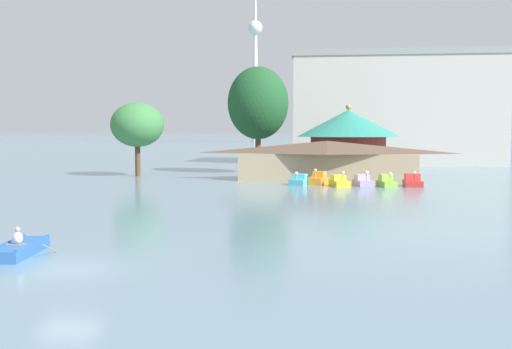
{
  "coord_description": "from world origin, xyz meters",
  "views": [
    {
      "loc": [
        10.21,
        -22.61,
        5.57
      ],
      "look_at": [
        4.78,
        23.36,
        2.15
      ],
      "focal_mm": 42.15,
      "sensor_mm": 36.0,
      "label": 1
    }
  ],
  "objects_px": {
    "green_roof_pavilion": "(348,136)",
    "shoreline_tree_tall_left": "(137,125)",
    "background_building_block": "(395,109)",
    "boathouse": "(327,160)",
    "pedal_boat_red": "(413,181)",
    "rowboat_with_rower": "(21,249)",
    "pedal_boat_lime": "(386,182)",
    "pedal_boat_lavender": "(363,181)",
    "pedal_boat_orange": "(319,179)",
    "pedal_boat_yellow": "(339,182)",
    "distant_broadcast_tower": "(255,42)",
    "shoreline_tree_mid": "(258,103)",
    "pedal_boat_cyan": "(299,181)"
  },
  "relations": [
    {
      "from": "pedal_boat_red",
      "to": "shoreline_tree_tall_left",
      "type": "relative_size",
      "value": 0.29
    },
    {
      "from": "pedal_boat_cyan",
      "to": "shoreline_tree_tall_left",
      "type": "height_order",
      "value": "shoreline_tree_tall_left"
    },
    {
      "from": "pedal_boat_yellow",
      "to": "shoreline_tree_tall_left",
      "type": "bearing_deg",
      "value": -128.82
    },
    {
      "from": "green_roof_pavilion",
      "to": "shoreline_tree_tall_left",
      "type": "xyz_separation_m",
      "value": [
        -25.55,
        -9.17,
        1.43
      ]
    },
    {
      "from": "shoreline_tree_tall_left",
      "to": "shoreline_tree_mid",
      "type": "distance_m",
      "value": 15.68
    },
    {
      "from": "shoreline_tree_mid",
      "to": "pedal_boat_lime",
      "type": "bearing_deg",
      "value": -48.61
    },
    {
      "from": "pedal_boat_yellow",
      "to": "background_building_block",
      "type": "xyz_separation_m",
      "value": [
        9.89,
        42.25,
        8.63
      ]
    },
    {
      "from": "pedal_boat_lime",
      "to": "shoreline_tree_mid",
      "type": "bearing_deg",
      "value": -153.69
    },
    {
      "from": "green_roof_pavilion",
      "to": "distant_broadcast_tower",
      "type": "height_order",
      "value": "distant_broadcast_tower"
    },
    {
      "from": "pedal_boat_cyan",
      "to": "shoreline_tree_mid",
      "type": "height_order",
      "value": "shoreline_tree_mid"
    },
    {
      "from": "boathouse",
      "to": "pedal_boat_red",
      "type": "bearing_deg",
      "value": -37.27
    },
    {
      "from": "distant_broadcast_tower",
      "to": "pedal_boat_orange",
      "type": "bearing_deg",
      "value": -81.54
    },
    {
      "from": "background_building_block",
      "to": "pedal_boat_red",
      "type": "bearing_deg",
      "value": -93.62
    },
    {
      "from": "background_building_block",
      "to": "distant_broadcast_tower",
      "type": "height_order",
      "value": "distant_broadcast_tower"
    },
    {
      "from": "pedal_boat_yellow",
      "to": "shoreline_tree_tall_left",
      "type": "height_order",
      "value": "shoreline_tree_tall_left"
    },
    {
      "from": "green_roof_pavilion",
      "to": "rowboat_with_rower",
      "type": "bearing_deg",
      "value": -106.65
    },
    {
      "from": "pedal_boat_orange",
      "to": "pedal_boat_lavender",
      "type": "distance_m",
      "value": 4.55
    },
    {
      "from": "boathouse",
      "to": "shoreline_tree_mid",
      "type": "distance_m",
      "value": 14.79
    },
    {
      "from": "pedal_boat_cyan",
      "to": "pedal_boat_yellow",
      "type": "distance_m",
      "value": 4.08
    },
    {
      "from": "background_building_block",
      "to": "shoreline_tree_tall_left",
      "type": "bearing_deg",
      "value": -136.73
    },
    {
      "from": "pedal_boat_lime",
      "to": "pedal_boat_orange",
      "type": "bearing_deg",
      "value": -119.54
    },
    {
      "from": "shoreline_tree_tall_left",
      "to": "pedal_boat_lavender",
      "type": "bearing_deg",
      "value": -19.41
    },
    {
      "from": "rowboat_with_rower",
      "to": "green_roof_pavilion",
      "type": "relative_size",
      "value": 0.3
    },
    {
      "from": "pedal_boat_yellow",
      "to": "shoreline_tree_tall_left",
      "type": "relative_size",
      "value": 0.36
    },
    {
      "from": "rowboat_with_rower",
      "to": "boathouse",
      "type": "xyz_separation_m",
      "value": [
        13.59,
        42.26,
        2.02
      ]
    },
    {
      "from": "rowboat_with_rower",
      "to": "background_building_block",
      "type": "height_order",
      "value": "background_building_block"
    },
    {
      "from": "background_building_block",
      "to": "pedal_boat_lavender",
      "type": "bearing_deg",
      "value": -100.3
    },
    {
      "from": "pedal_boat_yellow",
      "to": "shoreline_tree_tall_left",
      "type": "xyz_separation_m",
      "value": [
        -24.03,
        10.32,
        5.76
      ]
    },
    {
      "from": "pedal_boat_cyan",
      "to": "green_roof_pavilion",
      "type": "height_order",
      "value": "green_roof_pavilion"
    },
    {
      "from": "background_building_block",
      "to": "boathouse",
      "type": "bearing_deg",
      "value": -107.57
    },
    {
      "from": "pedal_boat_cyan",
      "to": "pedal_boat_red",
      "type": "xyz_separation_m",
      "value": [
        11.27,
        -0.01,
        0.04
      ]
    },
    {
      "from": "pedal_boat_red",
      "to": "distant_broadcast_tower",
      "type": "relative_size",
      "value": 0.02
    },
    {
      "from": "boathouse",
      "to": "green_roof_pavilion",
      "type": "xyz_separation_m",
      "value": [
        2.74,
        12.32,
        2.46
      ]
    },
    {
      "from": "pedal_boat_cyan",
      "to": "shoreline_tree_tall_left",
      "type": "bearing_deg",
      "value": -100.57
    },
    {
      "from": "pedal_boat_lavender",
      "to": "distant_broadcast_tower",
      "type": "distance_m",
      "value": 234.02
    },
    {
      "from": "pedal_boat_lavender",
      "to": "pedal_boat_orange",
      "type": "bearing_deg",
      "value": -114.71
    },
    {
      "from": "pedal_boat_orange",
      "to": "shoreline_tree_tall_left",
      "type": "distance_m",
      "value": 24.19
    },
    {
      "from": "pedal_boat_lime",
      "to": "pedal_boat_cyan",
      "type": "bearing_deg",
      "value": -108.54
    },
    {
      "from": "shoreline_tree_tall_left",
      "to": "pedal_boat_red",
      "type": "bearing_deg",
      "value": -17.06
    },
    {
      "from": "pedal_boat_red",
      "to": "distant_broadcast_tower",
      "type": "height_order",
      "value": "distant_broadcast_tower"
    },
    {
      "from": "pedal_boat_lime",
      "to": "green_roof_pavilion",
      "type": "relative_size",
      "value": 0.21
    },
    {
      "from": "pedal_boat_red",
      "to": "distant_broadcast_tower",
      "type": "bearing_deg",
      "value": -170.06
    },
    {
      "from": "pedal_boat_lavender",
      "to": "pedal_boat_lime",
      "type": "distance_m",
      "value": 2.38
    },
    {
      "from": "pedal_boat_orange",
      "to": "pedal_boat_yellow",
      "type": "xyz_separation_m",
      "value": [
        2.06,
        -1.93,
        -0.08
      ]
    },
    {
      "from": "pedal_boat_lime",
      "to": "pedal_boat_lavender",
      "type": "bearing_deg",
      "value": -124.82
    },
    {
      "from": "rowboat_with_rower",
      "to": "boathouse",
      "type": "distance_m",
      "value": 44.44
    },
    {
      "from": "pedal_boat_cyan",
      "to": "pedal_boat_orange",
      "type": "bearing_deg",
      "value": 136.67
    },
    {
      "from": "pedal_boat_yellow",
      "to": "distant_broadcast_tower",
      "type": "xyz_separation_m",
      "value": [
        -35.54,
        227.13,
        46.86
      ]
    },
    {
      "from": "pedal_boat_lime",
      "to": "background_building_block",
      "type": "distance_m",
      "value": 43.23
    },
    {
      "from": "pedal_boat_red",
      "to": "rowboat_with_rower",
      "type": "bearing_deg",
      "value": -32.41
    }
  ]
}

